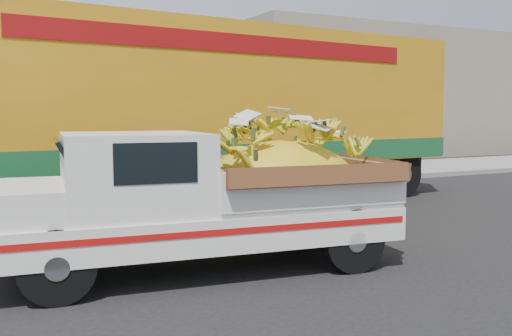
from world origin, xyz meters
name	(u,v)px	position (x,y,z in m)	size (l,w,h in m)	color
ground	(298,271)	(0.00, 0.00, 0.00)	(100.00, 100.00, 0.00)	black
curb	(140,193)	(0.00, 7.51, 0.07)	(60.00, 0.25, 0.15)	gray
sidewalk	(119,184)	(0.00, 9.61, 0.07)	(60.00, 4.00, 0.14)	gray
building_right	(369,94)	(14.00, 16.51, 3.00)	(14.00, 6.00, 6.00)	gray
pickup_truck	(227,195)	(-0.73, 0.61, 0.96)	(5.25, 2.40, 1.78)	black
semi_trailer	(211,109)	(0.89, 5.06, 2.12)	(12.04, 3.70, 3.80)	black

